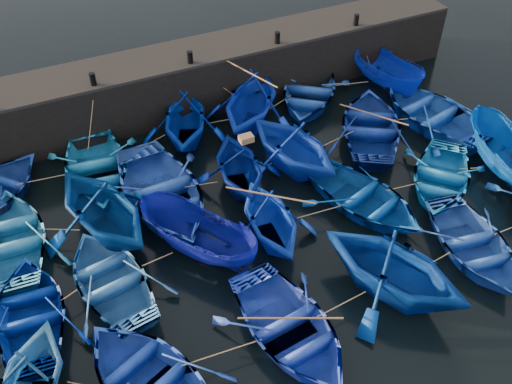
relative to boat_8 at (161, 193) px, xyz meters
name	(u,v)px	position (x,y,z in m)	size (l,w,h in m)	color
ground	(297,267)	(3.09, -4.69, -0.60)	(120.00, 120.00, 0.00)	black
quay_wall	(186,81)	(3.09, 5.81, 0.65)	(26.00, 2.50, 2.50)	black
quay_top	(183,54)	(3.09, 5.81, 1.96)	(26.00, 2.50, 0.12)	black
bollard_1	(93,79)	(-0.91, 4.91, 2.27)	(0.24, 0.24, 0.50)	black
bollard_2	(190,57)	(3.09, 4.91, 2.27)	(0.24, 0.24, 0.50)	black
bollard_3	(277,38)	(7.09, 4.91, 2.27)	(0.24, 0.24, 0.50)	black
bollard_4	(356,20)	(11.09, 4.91, 2.27)	(0.24, 0.24, 0.50)	black
boat_1	(95,167)	(-1.82, 2.55, -0.08)	(3.60, 5.04, 1.04)	#1B7CD0
boat_2	(185,118)	(2.15, 3.37, 0.51)	(3.62, 4.20, 2.21)	#002691
boat_3	(251,100)	(5.06, 3.24, 0.64)	(4.08, 4.73, 2.49)	#0929C1
boat_4	(308,92)	(8.15, 3.77, -0.09)	(3.54, 4.94, 1.03)	#1A4394
boat_5	(385,71)	(11.93, 3.29, 0.27)	(1.70, 4.51, 1.74)	#0B26BA
boat_6	(12,238)	(-5.21, 0.09, -0.09)	(3.48, 4.87, 1.01)	#2678BE
boat_7	(102,207)	(-2.18, -0.54, 0.68)	(4.20, 4.87, 2.56)	navy
boat_8	(161,193)	(0.00, 0.00, 0.00)	(4.13, 5.78, 1.20)	blue
boat_9	(239,165)	(2.99, -0.24, 0.43)	(3.37, 3.91, 2.06)	navy
boat_10	(293,144)	(5.28, -0.12, 0.58)	(3.87, 4.49, 2.36)	#0B31AC
boat_11	(372,126)	(9.26, 0.32, -0.06)	(3.74, 5.23, 1.08)	navy
boat_12	(434,113)	(12.19, -0.02, -0.04)	(3.88, 5.43, 1.13)	blue
boat_13	(31,313)	(-5.12, -3.25, -0.14)	(3.17, 4.44, 0.92)	navy
boat_14	(111,279)	(-2.63, -2.98, -0.13)	(3.21, 4.49, 0.93)	#2B66B4
boat_15	(198,238)	(0.35, -2.85, 0.27)	(1.68, 4.47, 1.73)	#060D76
boat_16	(270,218)	(2.82, -3.15, 0.41)	(3.29, 3.82, 2.01)	blue
boat_17	(365,199)	(6.60, -3.29, -0.12)	(3.34, 4.67, 0.97)	navy
boat_18	(440,177)	(9.84, -3.46, -0.13)	(3.21, 4.48, 0.93)	blue
boat_19	(502,155)	(12.46, -3.74, 0.27)	(1.70, 4.51, 1.74)	#004197
boat_21	(150,380)	(-2.56, -6.85, -0.10)	(3.46, 4.84, 1.00)	#1437A2
boat_22	(290,329)	(1.58, -7.03, -0.10)	(3.48, 4.86, 1.01)	blue
boat_23	(394,267)	(5.19, -6.85, 0.67)	(4.16, 4.82, 2.54)	navy
boat_24	(473,244)	(8.66, -6.66, -0.13)	(3.24, 4.53, 0.94)	#224FB3
wooden_crate	(246,139)	(3.29, -0.24, 1.58)	(0.50, 0.35, 0.24)	#8E623E
mooring_ropes	(243,159)	(3.37, 0.23, 0.27)	(17.57, 12.03, 2.10)	tan
loose_oars	(299,162)	(4.68, -1.65, 1.08)	(9.93, 12.35, 1.54)	#99724C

